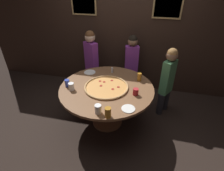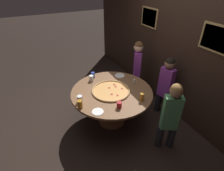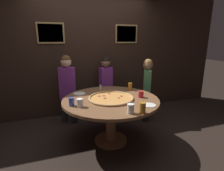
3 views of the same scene
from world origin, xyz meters
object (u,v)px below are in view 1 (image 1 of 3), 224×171
at_px(diner_far_left, 131,62).
at_px(drink_cup_far_right, 71,87).
at_px(dining_table, 107,94).
at_px(drink_cup_near_left, 139,77).
at_px(diner_far_right, 91,59).
at_px(diner_centre_back, 168,78).
at_px(white_plate_far_back, 90,72).
at_px(giant_pizza, 106,87).
at_px(drink_cup_by_shaker, 136,92).
at_px(drink_cup_front_edge, 108,112).
at_px(condiment_shaker, 112,70).
at_px(drink_cup_far_left, 67,83).
at_px(drink_cup_near_right, 98,109).
at_px(white_plate_beside_cup, 128,109).

bearing_deg(diner_far_left, drink_cup_far_right, 46.58).
distance_m(dining_table, drink_cup_near_left, 0.61).
distance_m(dining_table, diner_far_right, 1.11).
bearing_deg(diner_centre_back, white_plate_far_back, -54.16).
distance_m(giant_pizza, drink_cup_far_right, 0.54).
distance_m(drink_cup_by_shaker, drink_cup_near_left, 0.43).
distance_m(drink_cup_front_edge, condiment_shaker, 1.18).
xyz_separation_m(drink_cup_front_edge, diner_far_right, (-0.77, 1.59, -0.04)).
bearing_deg(dining_table, drink_cup_by_shaker, -12.27).
relative_size(dining_table, drink_cup_far_left, 12.64).
bearing_deg(dining_table, drink_cup_near_left, 34.53).
xyz_separation_m(dining_table, diner_centre_back, (0.95, 0.54, 0.12)).
distance_m(drink_cup_by_shaker, diner_far_right, 1.47).
height_order(drink_cup_front_edge, diner_far_left, diner_far_left).
bearing_deg(drink_cup_far_right, giant_pizza, 19.79).
xyz_separation_m(diner_far_right, diner_far_left, (0.82, 0.14, -0.04)).
bearing_deg(drink_cup_near_right, diner_far_right, 112.14).
height_order(dining_table, diner_far_right, diner_far_right).
bearing_deg(dining_table, diner_far_right, 121.79).
distance_m(drink_cup_far_left, white_plate_far_back, 0.56).
bearing_deg(drink_cup_near_right, drink_cup_near_left, 65.89).
bearing_deg(giant_pizza, diner_far_left, 77.32).
xyz_separation_m(dining_table, drink_cup_by_shaker, (0.47, -0.10, 0.19)).
relative_size(white_plate_beside_cup, diner_far_left, 0.14).
relative_size(dining_table, condiment_shaker, 15.29).
distance_m(drink_cup_far_right, drink_cup_far_left, 0.13).
xyz_separation_m(drink_cup_near_left, drink_cup_front_edge, (-0.28, -0.99, 0.00)).
bearing_deg(dining_table, drink_cup_far_left, -168.35).
relative_size(drink_cup_far_right, diner_far_left, 0.09).
relative_size(drink_cup_far_left, white_plate_beside_cup, 0.64).
relative_size(drink_cup_near_left, drink_cup_far_left, 1.15).
height_order(drink_cup_near_left, drink_cup_far_left, drink_cup_near_left).
relative_size(drink_cup_near_right, diner_far_right, 0.09).
bearing_deg(drink_cup_near_right, drink_cup_by_shaker, 51.28).
bearing_deg(giant_pizza, condiment_shaker, 93.31).
bearing_deg(dining_table, drink_cup_near_right, -85.07).
distance_m(giant_pizza, white_plate_far_back, 0.60).
relative_size(drink_cup_far_right, white_plate_far_back, 0.55).
xyz_separation_m(drink_cup_by_shaker, drink_cup_near_right, (-0.41, -0.52, 0.01)).
relative_size(giant_pizza, diner_centre_back, 0.55).
xyz_separation_m(drink_cup_front_edge, white_plate_far_back, (-0.62, 1.06, -0.06)).
height_order(giant_pizza, drink_cup_front_edge, drink_cup_front_edge).
bearing_deg(drink_cup_by_shaker, drink_cup_front_edge, -116.08).
bearing_deg(drink_cup_far_right, diner_far_left, 59.42).
xyz_separation_m(white_plate_beside_cup, diner_centre_back, (0.53, 1.00, -0.03)).
relative_size(giant_pizza, drink_cup_by_shaker, 6.86).
distance_m(drink_cup_by_shaker, white_plate_far_back, 1.02).
height_order(drink_cup_far_right, white_plate_far_back, drink_cup_far_right).
xyz_separation_m(drink_cup_far_right, drink_cup_far_left, (-0.10, 0.07, 0.00)).
bearing_deg(white_plate_beside_cup, drink_cup_far_right, 164.61).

